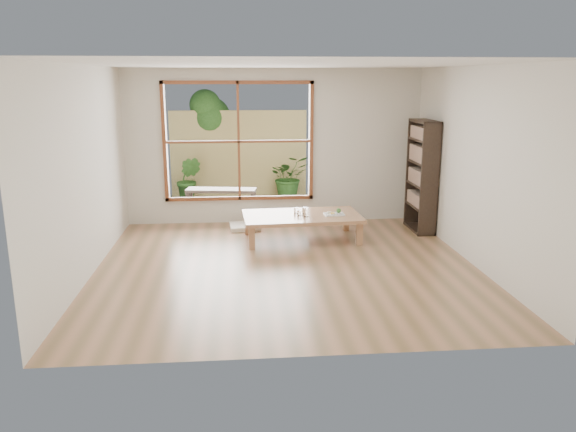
# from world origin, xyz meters

# --- Properties ---
(ground) EXTENTS (5.00, 5.00, 0.00)m
(ground) POSITION_xyz_m (0.00, 0.00, 0.00)
(ground) COLOR #A87654
(ground) RESTS_ON ground
(low_table) EXTENTS (1.84, 1.10, 0.39)m
(low_table) POSITION_xyz_m (0.34, 1.27, 0.34)
(low_table) COLOR #A67450
(low_table) RESTS_ON ground
(floor_cushion) EXTENTS (0.52, 0.52, 0.07)m
(floor_cushion) POSITION_xyz_m (-0.53, 2.00, 0.04)
(floor_cushion) COLOR white
(floor_cushion) RESTS_ON ground
(bookshelf) EXTENTS (0.29, 0.81, 1.79)m
(bookshelf) POSITION_xyz_m (2.34, 1.65, 0.90)
(bookshelf) COLOR #32251C
(bookshelf) RESTS_ON ground
(glass_tall) EXTENTS (0.07, 0.07, 0.14)m
(glass_tall) POSITION_xyz_m (0.40, 1.14, 0.46)
(glass_tall) COLOR silver
(glass_tall) RESTS_ON low_table
(glass_mid) EXTENTS (0.07, 0.07, 0.10)m
(glass_mid) POSITION_xyz_m (0.39, 1.34, 0.44)
(glass_mid) COLOR silver
(glass_mid) RESTS_ON low_table
(glass_short) EXTENTS (0.07, 0.07, 0.09)m
(glass_short) POSITION_xyz_m (0.27, 1.40, 0.44)
(glass_short) COLOR silver
(glass_short) RESTS_ON low_table
(glass_small) EXTENTS (0.06, 0.06, 0.08)m
(glass_small) POSITION_xyz_m (0.30, 1.24, 0.43)
(glass_small) COLOR silver
(glass_small) RESTS_ON low_table
(food_tray) EXTENTS (0.31, 0.23, 0.09)m
(food_tray) POSITION_xyz_m (0.86, 1.23, 0.41)
(food_tray) COLOR white
(food_tray) RESTS_ON low_table
(deck) EXTENTS (2.80, 2.00, 0.05)m
(deck) POSITION_xyz_m (-0.60, 3.56, 0.00)
(deck) COLOR #3D362C
(deck) RESTS_ON ground
(garden_bench) EXTENTS (1.33, 0.55, 0.41)m
(garden_bench) POSITION_xyz_m (-0.94, 3.27, 0.37)
(garden_bench) COLOR #32251C
(garden_bench) RESTS_ON deck
(bamboo_fence) EXTENTS (2.80, 0.06, 1.80)m
(bamboo_fence) POSITION_xyz_m (-0.60, 4.56, 0.90)
(bamboo_fence) COLOR tan
(bamboo_fence) RESTS_ON ground
(shrub_right) EXTENTS (0.89, 0.81, 0.87)m
(shrub_right) POSITION_xyz_m (0.42, 4.33, 0.46)
(shrub_right) COLOR #305F23
(shrub_right) RESTS_ON deck
(shrub_left) EXTENTS (0.56, 0.48, 0.89)m
(shrub_left) POSITION_xyz_m (-1.61, 4.13, 0.47)
(shrub_left) COLOR #305F23
(shrub_left) RESTS_ON deck
(garden_tree) EXTENTS (1.04, 0.85, 2.22)m
(garden_tree) POSITION_xyz_m (-1.28, 4.86, 1.63)
(garden_tree) COLOR #4C3D2D
(garden_tree) RESTS_ON ground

